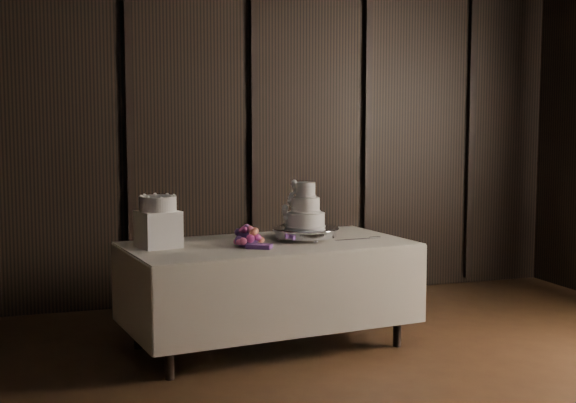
% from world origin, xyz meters
% --- Properties ---
extents(room, '(6.08, 7.08, 3.08)m').
position_xyz_m(room, '(0.00, 0.00, 1.50)').
color(room, black).
rests_on(room, ground).
extents(display_table, '(2.10, 1.27, 0.76)m').
position_xyz_m(display_table, '(-0.34, 1.96, 0.42)').
color(display_table, silver).
rests_on(display_table, ground).
extents(cake_stand, '(0.55, 0.55, 0.09)m').
position_xyz_m(cake_stand, '(-0.04, 2.00, 0.81)').
color(cake_stand, silver).
rests_on(cake_stand, display_table).
extents(wedding_cake, '(0.32, 0.28, 0.33)m').
position_xyz_m(wedding_cake, '(-0.07, 1.98, 0.98)').
color(wedding_cake, white).
rests_on(wedding_cake, cake_stand).
extents(bouquet, '(0.43, 0.46, 0.18)m').
position_xyz_m(bouquet, '(-0.52, 1.87, 0.82)').
color(bouquet, '#B24371').
rests_on(bouquet, display_table).
extents(box_pedestal, '(0.31, 0.31, 0.25)m').
position_xyz_m(box_pedestal, '(-1.11, 2.02, 0.89)').
color(box_pedestal, white).
rests_on(box_pedestal, display_table).
extents(small_cake, '(0.33, 0.33, 0.10)m').
position_xyz_m(small_cake, '(-1.11, 2.02, 1.06)').
color(small_cake, white).
rests_on(small_cake, box_pedestal).
extents(cake_knife, '(0.37, 0.05, 0.01)m').
position_xyz_m(cake_knife, '(0.27, 1.88, 0.77)').
color(cake_knife, silver).
rests_on(cake_knife, display_table).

